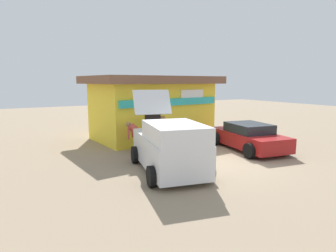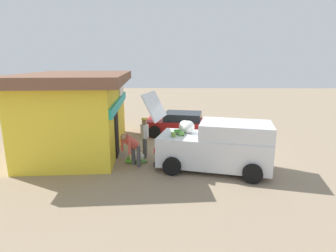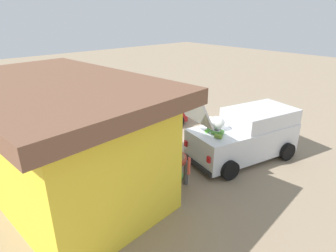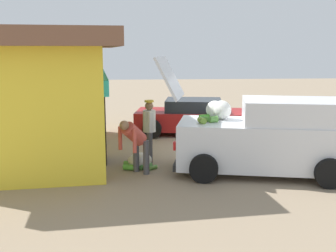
{
  "view_description": "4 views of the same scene",
  "coord_description": "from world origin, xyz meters",
  "px_view_note": "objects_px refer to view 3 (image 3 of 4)",
  "views": [
    {
      "loc": [
        -7.64,
        -8.8,
        3.18
      ],
      "look_at": [
        -1.4,
        2.07,
        1.24
      ],
      "focal_mm": 30.83,
      "sensor_mm": 36.0,
      "label": 1
    },
    {
      "loc": [
        -12.25,
        1.36,
        3.93
      ],
      "look_at": [
        -1.0,
        1.6,
        1.26
      ],
      "focal_mm": 28.74,
      "sensor_mm": 36.0,
      "label": 2
    },
    {
      "loc": [
        -7.97,
        8.33,
        5.18
      ],
      "look_at": [
        -0.62,
        1.77,
        1.19
      ],
      "focal_mm": 30.34,
      "sensor_mm": 36.0,
      "label": 3
    },
    {
      "loc": [
        -12.06,
        2.96,
        2.98
      ],
      "look_at": [
        -1.09,
        2.05,
        0.92
      ],
      "focal_mm": 43.38,
      "sensor_mm": 36.0,
      "label": 4
    }
  ],
  "objects_px": {
    "storefront_bar": "(60,137)",
    "unloaded_banana_pile": "(172,174)",
    "delivery_van": "(245,134)",
    "parked_sedan": "(142,116)",
    "vendor_standing": "(165,144)",
    "customer_bending": "(181,164)",
    "paint_bucket": "(101,136)"
  },
  "relations": [
    {
      "from": "vendor_standing",
      "to": "customer_bending",
      "type": "xyz_separation_m",
      "value": [
        -1.18,
        0.39,
        -0.1
      ]
    },
    {
      "from": "parked_sedan",
      "to": "paint_bucket",
      "type": "xyz_separation_m",
      "value": [
        0.04,
        2.22,
        -0.43
      ]
    },
    {
      "from": "storefront_bar",
      "to": "customer_bending",
      "type": "distance_m",
      "value": 3.64
    },
    {
      "from": "storefront_bar",
      "to": "unloaded_banana_pile",
      "type": "distance_m",
      "value": 3.67
    },
    {
      "from": "delivery_van",
      "to": "vendor_standing",
      "type": "height_order",
      "value": "delivery_van"
    },
    {
      "from": "parked_sedan",
      "to": "vendor_standing",
      "type": "xyz_separation_m",
      "value": [
        -3.64,
        1.73,
        0.36
      ]
    },
    {
      "from": "storefront_bar",
      "to": "delivery_van",
      "type": "distance_m",
      "value": 6.43
    },
    {
      "from": "vendor_standing",
      "to": "paint_bucket",
      "type": "bearing_deg",
      "value": 7.59
    },
    {
      "from": "delivery_van",
      "to": "customer_bending",
      "type": "height_order",
      "value": "delivery_van"
    },
    {
      "from": "vendor_standing",
      "to": "paint_bucket",
      "type": "xyz_separation_m",
      "value": [
        3.67,
        0.49,
        -0.79
      ]
    },
    {
      "from": "customer_bending",
      "to": "paint_bucket",
      "type": "bearing_deg",
      "value": 1.18
    },
    {
      "from": "delivery_van",
      "to": "parked_sedan",
      "type": "bearing_deg",
      "value": 12.53
    },
    {
      "from": "parked_sedan",
      "to": "paint_bucket",
      "type": "height_order",
      "value": "parked_sedan"
    },
    {
      "from": "vendor_standing",
      "to": "customer_bending",
      "type": "distance_m",
      "value": 1.25
    },
    {
      "from": "parked_sedan",
      "to": "vendor_standing",
      "type": "bearing_deg",
      "value": 154.6
    },
    {
      "from": "parked_sedan",
      "to": "customer_bending",
      "type": "distance_m",
      "value": 5.27
    },
    {
      "from": "delivery_van",
      "to": "customer_bending",
      "type": "bearing_deg",
      "value": 87.85
    },
    {
      "from": "customer_bending",
      "to": "paint_bucket",
      "type": "xyz_separation_m",
      "value": [
        4.86,
        0.1,
        -0.69
      ]
    },
    {
      "from": "vendor_standing",
      "to": "paint_bucket",
      "type": "height_order",
      "value": "vendor_standing"
    },
    {
      "from": "vendor_standing",
      "to": "unloaded_banana_pile",
      "type": "distance_m",
      "value": 1.05
    },
    {
      "from": "unloaded_banana_pile",
      "to": "paint_bucket",
      "type": "height_order",
      "value": "unloaded_banana_pile"
    },
    {
      "from": "delivery_van",
      "to": "storefront_bar",
      "type": "bearing_deg",
      "value": 68.42
    },
    {
      "from": "customer_bending",
      "to": "unloaded_banana_pile",
      "type": "relative_size",
      "value": 1.56
    },
    {
      "from": "storefront_bar",
      "to": "customer_bending",
      "type": "xyz_separation_m",
      "value": [
        -2.22,
        -2.71,
        -0.95
      ]
    },
    {
      "from": "delivery_van",
      "to": "parked_sedan",
      "type": "distance_m",
      "value": 5.07
    },
    {
      "from": "delivery_van",
      "to": "unloaded_banana_pile",
      "type": "height_order",
      "value": "delivery_van"
    },
    {
      "from": "storefront_bar",
      "to": "parked_sedan",
      "type": "bearing_deg",
      "value": -61.75
    },
    {
      "from": "vendor_standing",
      "to": "storefront_bar",
      "type": "bearing_deg",
      "value": 71.47
    },
    {
      "from": "unloaded_banana_pile",
      "to": "storefront_bar",
      "type": "bearing_deg",
      "value": 59.3
    },
    {
      "from": "parked_sedan",
      "to": "customer_bending",
      "type": "relative_size",
      "value": 3.13
    },
    {
      "from": "delivery_van",
      "to": "unloaded_banana_pile",
      "type": "bearing_deg",
      "value": 77.88
    },
    {
      "from": "customer_bending",
      "to": "parked_sedan",
      "type": "bearing_deg",
      "value": -23.7
    }
  ]
}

